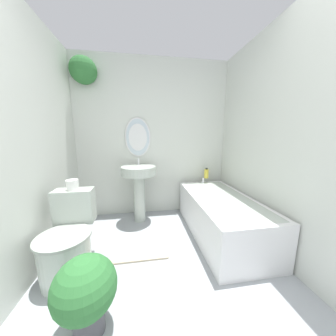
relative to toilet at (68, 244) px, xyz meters
The scene contains 10 objects.
wall_back 1.75m from the toilet, 57.31° to the left, with size 2.44×0.35×2.40m.
wall_left 0.96m from the toilet, behind, with size 0.06×2.52×2.40m.
wall_right 2.26m from the toilet, ahead, with size 0.06×2.52×2.40m.
toilet is the anchor object (origin of this frame).
pedestal_sink 1.14m from the toilet, 55.04° to the left, with size 0.49×0.49×0.93m.
bathtub 1.70m from the toilet, 13.21° to the left, with size 0.72×1.49×0.58m.
shampoo_bottle 2.05m from the toilet, 31.60° to the left, with size 0.07×0.07×0.17m.
potted_plant 0.63m from the toilet, 59.93° to the right, with size 0.38×0.38×0.53m.
bath_mat 0.73m from the toilet, 20.09° to the left, with size 0.60×0.42×0.02m.
toilet_paper_roll 0.54m from the toilet, 90.00° to the left, with size 0.11×0.11×0.10m.
Camera 1 is at (-0.20, -0.28, 1.25)m, focal length 18.00 mm.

